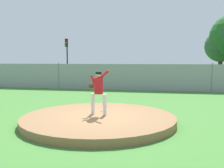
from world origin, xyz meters
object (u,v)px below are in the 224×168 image
object	(u,v)px
parked_car_charcoal	(177,76)
traffic_cone_orange	(62,79)
parked_car_slate	(73,74)
traffic_light_near	(67,52)
baseball	(101,111)
pitcher_youth	(98,88)

from	to	relation	value
parked_car_charcoal	traffic_cone_orange	bearing A→B (deg)	172.92
parked_car_charcoal	parked_car_slate	bearing A→B (deg)	-179.00
parked_car_charcoal	traffic_cone_orange	xyz separation A→B (m)	(-11.52, 1.43, -0.54)
traffic_cone_orange	traffic_light_near	distance (m)	3.98
traffic_cone_orange	baseball	bearing A→B (deg)	-63.22
parked_car_charcoal	traffic_light_near	xyz separation A→B (m)	(-11.98, 4.13, 2.35)
pitcher_youth	parked_car_slate	world-z (taller)	pitcher_youth
parked_car_charcoal	parked_car_slate	world-z (taller)	parked_car_slate
baseball	parked_car_slate	size ratio (longest dim) A/B	0.02
parked_car_charcoal	pitcher_youth	bearing A→B (deg)	-104.10
pitcher_youth	traffic_cone_orange	xyz separation A→B (m)	(-7.85, 16.04, -0.95)
traffic_light_near	parked_car_charcoal	bearing A→B (deg)	-19.01
pitcher_youth	traffic_light_near	size ratio (longest dim) A/B	0.36
pitcher_youth	traffic_light_near	world-z (taller)	traffic_light_near
parked_car_slate	traffic_light_near	world-z (taller)	traffic_light_near
baseball	parked_car_charcoal	size ratio (longest dim) A/B	0.02
parked_car_charcoal	traffic_light_near	bearing A→B (deg)	160.99
traffic_cone_orange	parked_car_slate	bearing A→B (deg)	-42.14
parked_car_slate	traffic_cone_orange	world-z (taller)	parked_car_slate
pitcher_youth	parked_car_charcoal	size ratio (longest dim) A/B	0.36
baseball	traffic_light_near	size ratio (longest dim) A/B	0.02
pitcher_youth	parked_car_slate	bearing A→B (deg)	112.84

